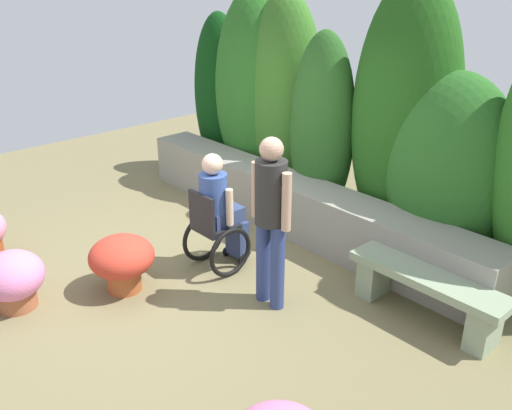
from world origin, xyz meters
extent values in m
plane|color=olive|center=(0.00, 0.00, 0.00)|extent=(11.33, 11.33, 0.00)
cube|color=gray|center=(0.00, 1.56, 0.34)|extent=(5.34, 0.55, 0.68)
ellipsoid|color=#0D3B11|center=(-2.37, 2.30, 1.24)|extent=(0.96, 0.67, 2.48)
ellipsoid|color=#296921|center=(-1.53, 2.27, 1.43)|extent=(1.38, 0.97, 2.85)
ellipsoid|color=#387024|center=(-0.97, 2.30, 1.42)|extent=(1.21, 0.84, 2.83)
ellipsoid|color=#285920|center=(-0.04, 2.04, 1.21)|extent=(0.91, 0.63, 2.41)
ellipsoid|color=#215617|center=(0.95, 2.29, 1.53)|extent=(1.30, 0.91, 3.06)
ellipsoid|color=#286221|center=(1.59, 2.24, 1.07)|extent=(1.48, 1.04, 2.13)
cube|color=gray|center=(1.55, 1.10, 0.20)|extent=(0.20, 0.33, 0.40)
cube|color=gray|center=(2.72, 1.10, 0.20)|extent=(0.20, 0.33, 0.40)
cube|color=gray|center=(2.14, 1.10, 0.44)|extent=(1.53, 0.39, 0.08)
cube|color=black|center=(0.06, 0.26, 0.50)|extent=(0.40, 0.40, 0.06)
cube|color=black|center=(0.06, 0.08, 0.73)|extent=(0.40, 0.04, 0.40)
cube|color=black|center=(0.06, 0.58, 0.10)|extent=(0.28, 0.12, 0.03)
torus|color=black|center=(-0.18, 0.26, 0.28)|extent=(0.05, 0.56, 0.56)
torus|color=black|center=(0.30, 0.26, 0.28)|extent=(0.05, 0.56, 0.56)
cylinder|color=black|center=(-0.08, 0.51, 0.05)|extent=(0.03, 0.10, 0.10)
cylinder|color=black|center=(0.20, 0.51, 0.05)|extent=(0.03, 0.10, 0.10)
cube|color=navy|center=(0.06, 0.36, 0.61)|extent=(0.30, 0.40, 0.16)
cube|color=navy|center=(0.06, 0.56, 0.27)|extent=(0.26, 0.14, 0.43)
cylinder|color=#385198|center=(0.06, 0.24, 0.86)|extent=(0.30, 0.30, 0.50)
cylinder|color=beige|center=(-0.13, 0.30, 0.78)|extent=(0.08, 0.08, 0.40)
cylinder|color=beige|center=(0.25, 0.30, 0.78)|extent=(0.08, 0.08, 0.40)
sphere|color=beige|center=(0.06, 0.24, 1.22)|extent=(0.22, 0.22, 0.22)
cylinder|color=navy|center=(0.86, 0.21, 0.44)|extent=(0.14, 0.14, 0.88)
cylinder|color=navy|center=(1.06, 0.21, 0.44)|extent=(0.14, 0.14, 0.88)
cylinder|color=#2B2A29|center=(0.96, 0.21, 1.19)|extent=(0.30, 0.30, 0.61)
cylinder|color=tan|center=(0.76, 0.21, 1.16)|extent=(0.09, 0.09, 0.55)
cylinder|color=tan|center=(1.16, 0.21, 1.16)|extent=(0.09, 0.09, 0.55)
sphere|color=tan|center=(0.96, 0.21, 1.60)|extent=(0.22, 0.22, 0.22)
cylinder|color=#9E5637|center=(-0.65, -1.68, 0.11)|extent=(0.37, 0.37, 0.23)
ellipsoid|color=#233915|center=(-0.65, -1.68, 0.29)|extent=(0.41, 0.41, 0.16)
ellipsoid|color=pink|center=(-0.65, -1.68, 0.36)|extent=(0.60, 0.60, 0.47)
cylinder|color=#AC532B|center=(-0.22, -0.74, 0.14)|extent=(0.35, 0.35, 0.28)
ellipsoid|color=#286F38|center=(-0.22, -0.74, 0.33)|extent=(0.39, 0.39, 0.14)
ellipsoid|color=red|center=(-0.22, -0.74, 0.39)|extent=(0.67, 0.67, 0.41)
camera|label=1|loc=(4.29, -3.00, 3.09)|focal=38.45mm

